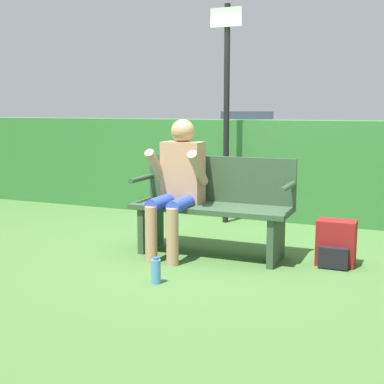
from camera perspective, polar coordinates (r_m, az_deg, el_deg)
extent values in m
plane|color=#426B33|center=(5.15, 1.98, -6.76)|extent=(40.00, 40.00, 0.00)
cube|color=#337033|center=(6.88, 7.86, 2.45)|extent=(12.00, 0.51, 1.24)
cube|color=#334C33|center=(5.04, 2.01, -1.69)|extent=(1.51, 0.51, 0.05)
cube|color=#334C33|center=(5.22, 2.94, 1.40)|extent=(1.51, 0.04, 0.44)
cube|color=#334C33|center=(5.34, -4.39, -3.76)|extent=(0.06, 0.46, 0.44)
cube|color=#334C33|center=(4.91, 8.96, -4.99)|extent=(0.06, 0.46, 0.44)
cylinder|color=#334C33|center=(5.30, -5.37, 1.46)|extent=(0.05, 0.46, 0.05)
cylinder|color=#334C33|center=(4.79, 10.21, 0.56)|extent=(0.05, 0.46, 0.05)
cube|color=tan|center=(5.15, -0.98, 2.12)|extent=(0.39, 0.22, 0.59)
sphere|color=tan|center=(5.12, -0.99, 6.52)|extent=(0.23, 0.23, 0.23)
cylinder|color=#2D47B7|center=(5.02, -3.17, -1.10)|extent=(0.13, 0.48, 0.13)
cylinder|color=#2D47B7|center=(4.93, -0.96, -1.27)|extent=(0.13, 0.48, 0.13)
cylinder|color=tan|center=(4.86, -4.38, -4.56)|extent=(0.11, 0.11, 0.52)
cylinder|color=tan|center=(4.77, -2.10, -4.80)|extent=(0.11, 0.11, 0.52)
cylinder|color=tan|center=(5.11, -3.84, 2.73)|extent=(0.09, 0.35, 0.35)
cylinder|color=tan|center=(4.93, 0.64, 2.53)|extent=(0.09, 0.35, 0.35)
cube|color=maroon|center=(4.96, 15.12, -5.24)|extent=(0.34, 0.21, 0.41)
cube|color=black|center=(4.85, 14.84, -6.81)|extent=(0.25, 0.07, 0.18)
cylinder|color=#4C8CCC|center=(4.34, -3.87, -8.46)|extent=(0.08, 0.08, 0.20)
cylinder|color=#2D66B2|center=(4.31, -3.88, -7.09)|extent=(0.04, 0.04, 0.02)
cylinder|color=black|center=(6.46, 3.70, 8.07)|extent=(0.07, 0.07, 2.59)
cube|color=silver|center=(6.50, 3.67, 18.12)|extent=(0.38, 0.02, 0.22)
cube|color=silver|center=(18.24, 5.68, 6.14)|extent=(3.20, 4.49, 0.61)
cube|color=#333D4C|center=(18.22, 5.71, 7.83)|extent=(2.25, 2.42, 0.47)
cylinder|color=black|center=(19.48, 2.77, 5.83)|extent=(0.39, 0.66, 0.64)
cylinder|color=black|center=(19.58, 8.11, 5.77)|extent=(0.39, 0.66, 0.64)
cylinder|color=black|center=(16.95, 2.85, 5.36)|extent=(0.39, 0.66, 0.64)
cylinder|color=black|center=(17.07, 8.97, 5.28)|extent=(0.39, 0.66, 0.64)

